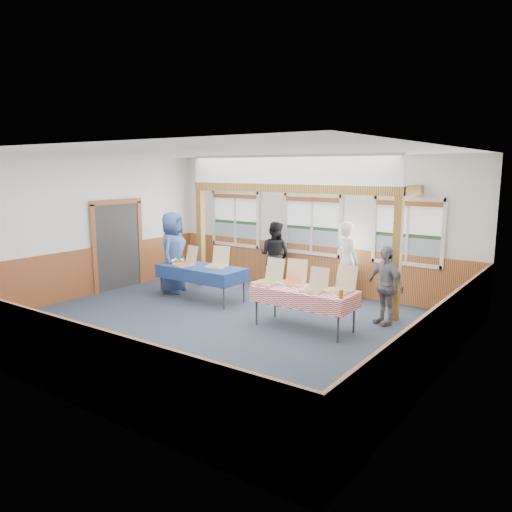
{
  "coord_description": "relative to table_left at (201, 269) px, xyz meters",
  "views": [
    {
      "loc": [
        5.75,
        -6.92,
        2.92
      ],
      "look_at": [
        0.11,
        1.0,
        1.2
      ],
      "focal_mm": 35.0,
      "sensor_mm": 36.0,
      "label": 1
    }
  ],
  "objects": [
    {
      "name": "ceiling",
      "position": [
        1.57,
        -1.26,
        2.5
      ],
      "size": [
        8.0,
        8.0,
        0.0
      ],
      "primitive_type": "plane",
      "rotation": [
        3.14,
        0.0,
        0.0
      ],
      "color": "white",
      "rests_on": "wall_back"
    },
    {
      "name": "pizza_box_d",
      "position": [
        2.56,
        -0.28,
        0.12
      ],
      "size": [
        0.49,
        0.56,
        0.44
      ],
      "rotation": [
        0.0,
        0.0,
        0.18
      ],
      "color": "#D4AE8D",
      "rests_on": "table_right"
    },
    {
      "name": "woman_white",
      "position": [
        2.67,
        1.84,
        0.18
      ],
      "size": [
        0.76,
        0.65,
        1.78
      ],
      "primitive_type": "imported",
      "rotation": [
        0.0,
        0.0,
        2.72
      ],
      "color": "silver",
      "rests_on": "floor"
    },
    {
      "name": "window_mid",
      "position": [
        1.57,
        2.2,
        0.97
      ],
      "size": [
        1.56,
        0.1,
        1.46
      ],
      "color": "silver",
      "rests_on": "wall_back"
    },
    {
      "name": "man_blue",
      "position": [
        -1.02,
        0.14,
        0.25
      ],
      "size": [
        0.93,
        1.1,
        1.91
      ],
      "primitive_type": "imported",
      "rotation": [
        0.0,
        0.0,
        1.98
      ],
      "color": "#344B84",
      "rests_on": "floor"
    },
    {
      "name": "floor",
      "position": [
        1.57,
        -1.26,
        -0.7
      ],
      "size": [
        8.0,
        8.0,
        0.0
      ],
      "primitive_type": "plane",
      "color": "#252C3C",
      "rests_on": "ground"
    },
    {
      "name": "table_left",
      "position": [
        0.0,
        0.0,
        0.0
      ],
      "size": [
        2.19,
        1.44,
        0.76
      ],
      "rotation": [
        0.0,
        0.0,
        -0.28
      ],
      "color": "#2E2E2E",
      "rests_on": "floor"
    },
    {
      "name": "wainscot_front",
      "position": [
        1.57,
        -4.73,
        -0.15
      ],
      "size": [
        7.98,
        0.05,
        1.1
      ],
      "primitive_type": "cube",
      "color": "brown",
      "rests_on": "floor"
    },
    {
      "name": "veggie_tray",
      "position": [
        -0.75,
        0.0,
        0.08
      ],
      "size": [
        0.41,
        0.41,
        0.09
      ],
      "color": "black",
      "rests_on": "table_left"
    },
    {
      "name": "wall_right",
      "position": [
        5.57,
        -1.26,
        0.9
      ],
      "size": [
        0.0,
        8.0,
        8.0
      ],
      "primitive_type": "plane",
      "rotation": [
        1.57,
        0.0,
        -1.57
      ],
      "color": "silver",
      "rests_on": "floor"
    },
    {
      "name": "person_grey",
      "position": [
        4.01,
        0.67,
        0.05
      ],
      "size": [
        0.95,
        0.72,
        1.5
      ],
      "primitive_type": "imported",
      "rotation": [
        0.0,
        0.0,
        -0.47
      ],
      "color": "slate",
      "rests_on": "floor"
    },
    {
      "name": "window_left",
      "position": [
        -0.73,
        2.2,
        0.97
      ],
      "size": [
        1.56,
        0.1,
        1.46
      ],
      "color": "silver",
      "rests_on": "wall_back"
    },
    {
      "name": "cased_opening",
      "position": [
        -2.39,
        -0.36,
        0.35
      ],
      "size": [
        0.06,
        1.3,
        2.1
      ],
      "primitive_type": "cube",
      "color": "#2E2E2E",
      "rests_on": "wall_left"
    },
    {
      "name": "post_right",
      "position": [
        4.07,
        1.04,
        0.5
      ],
      "size": [
        0.15,
        0.15,
        2.4
      ],
      "primitive_type": "cube",
      "color": "#593713",
      "rests_on": "floor"
    },
    {
      "name": "pizza_box_e",
      "position": [
        3.17,
        -0.55,
        0.12
      ],
      "size": [
        0.38,
        0.46,
        0.41
      ],
      "rotation": [
        0.0,
        0.0,
        0.02
      ],
      "color": "#D4AE8D",
      "rests_on": "table_right"
    },
    {
      "name": "wall_left",
      "position": [
        -2.43,
        -1.26,
        0.9
      ],
      "size": [
        0.0,
        8.0,
        8.0
      ],
      "primitive_type": "plane",
      "rotation": [
        1.57,
        0.0,
        1.57
      ],
      "color": "silver",
      "rests_on": "floor"
    },
    {
      "name": "table_right",
      "position": [
        2.92,
        -0.47,
        -0.0
      ],
      "size": [
        2.04,
        1.58,
        0.76
      ],
      "rotation": [
        0.0,
        0.0,
        0.42
      ],
      "color": "#2E2E2E",
      "rests_on": "floor"
    },
    {
      "name": "wall_back",
      "position": [
        1.57,
        2.24,
        0.9
      ],
      "size": [
        8.0,
        0.0,
        8.0
      ],
      "primitive_type": "plane",
      "rotation": [
        1.57,
        0.0,
        0.0
      ],
      "color": "silver",
      "rests_on": "floor"
    },
    {
      "name": "pizza_box_a",
      "position": [
        -0.39,
        -0.11,
        0.12
      ],
      "size": [
        0.49,
        0.55,
        0.43
      ],
      "rotation": [
        0.0,
        0.0,
        -0.24
      ],
      "color": "#D4AE8D",
      "rests_on": "table_left"
    },
    {
      "name": "pizza_box_c",
      "position": [
        2.17,
        -0.57,
        0.12
      ],
      "size": [
        0.49,
        0.57,
        0.47
      ],
      "rotation": [
        0.0,
        0.0,
        -0.12
      ],
      "color": "#D4AE8D",
      "rests_on": "table_right"
    },
    {
      "name": "cross_beam",
      "position": [
        1.57,
        1.04,
        1.79
      ],
      "size": [
        5.15,
        0.18,
        0.18
      ],
      "primitive_type": "cube",
      "color": "#593713",
      "rests_on": "post_left"
    },
    {
      "name": "woman_black",
      "position": [
        0.75,
        1.84,
        0.12
      ],
      "size": [
        0.85,
        0.69,
        1.65
      ],
      "primitive_type": "imported",
      "rotation": [
        0.0,
        0.0,
        3.22
      ],
      "color": "black",
      "rests_on": "floor"
    },
    {
      "name": "wall_front",
      "position": [
        1.57,
        -4.76,
        0.9
      ],
      "size": [
        8.0,
        0.0,
        8.0
      ],
      "primitive_type": "plane",
      "rotation": [
        -1.57,
        0.0,
        0.0
      ],
      "color": "silver",
      "rests_on": "floor"
    },
    {
      "name": "post_left",
      "position": [
        -0.93,
        1.04,
        0.5
      ],
      "size": [
        0.15,
        0.15,
        2.4
      ],
      "primitive_type": "cube",
      "color": "#593713",
      "rests_on": "floor"
    },
    {
      "name": "wainscot_right",
      "position": [
        5.55,
        -1.26,
        -0.15
      ],
      "size": [
        0.05,
        6.98,
        1.1
      ],
      "primitive_type": "cube",
      "color": "brown",
      "rests_on": "floor"
    },
    {
      "name": "wainscot_left",
      "position": [
        -2.4,
        -1.26,
        -0.15
      ],
      "size": [
        0.05,
        6.98,
        1.1
      ],
      "primitive_type": "cube",
      "color": "brown",
      "rests_on": "floor"
    },
    {
      "name": "pizza_box_f",
      "position": [
        3.57,
        -0.33,
        0.12
      ],
      "size": [
        0.44,
        0.53,
        0.44
      ],
      "rotation": [
        0.0,
        0.0,
        -0.09
      ],
      "color": "#D4AE8D",
      "rests_on": "table_right"
    },
    {
      "name": "window_right",
      "position": [
        3.87,
        2.2,
        0.97
      ],
      "size": [
        1.56,
        0.1,
        1.46
      ],
      "color": "silver",
      "rests_on": "wall_back"
    },
    {
      "name": "drink_glass",
      "position": [
        3.77,
        -0.72,
        0.13
      ],
      "size": [
        0.07,
        0.07,
        0.15
      ],
      "primitive_type": "cylinder",
      "color": "#8F5417",
      "rests_on": "table_right"
    },
    {
      "name": "wainscot_back",
      "position": [
        1.57,
        2.22,
        -0.15
      ],
      "size": [
        7.98,
        0.05,
        1.1
      ],
      "primitive_type": "cube",
      "color": "brown",
      "rests_on": "floor"
    },
    {
      "name": "pizza_box_b",
      "position": [
        0.34,
        0.16,
        0.12
      ],
      "size": [
        0.51,
        0.57,
        0.44
      ],
      "rotation": [
        0.0,
        0.0,
        0.25
      ],
      "color": "#D4AE8D",
      "rests_on": "table_left"
    }
  ]
}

